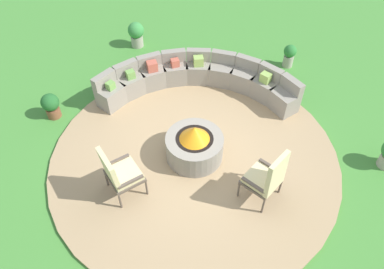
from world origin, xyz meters
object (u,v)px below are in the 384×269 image
at_px(potted_plant_5, 289,55).
at_px(lounge_chair_front_right, 267,177).
at_px(lounge_chair_front_left, 119,172).
at_px(potted_plant_1, 136,33).
at_px(fire_pit, 194,145).
at_px(curved_stone_bench, 197,80).
at_px(potted_plant_3, 51,105).

bearing_deg(potted_plant_5, lounge_chair_front_right, -119.35).
xyz_separation_m(lounge_chair_front_left, potted_plant_5, (4.36, 2.85, -0.30)).
bearing_deg(lounge_chair_front_right, potted_plant_1, 70.50).
height_order(fire_pit, curved_stone_bench, fire_pit).
relative_size(curved_stone_bench, lounge_chair_front_right, 3.70).
bearing_deg(lounge_chair_front_right, fire_pit, 93.00).
distance_m(fire_pit, lounge_chair_front_right, 1.54).
distance_m(lounge_chair_front_right, potted_plant_5, 4.06).
distance_m(fire_pit, potted_plant_5, 3.75).
bearing_deg(fire_pit, curved_stone_bench, 74.61).
xyz_separation_m(potted_plant_1, potted_plant_5, (3.50, -1.73, -0.05)).
xyz_separation_m(lounge_chair_front_left, potted_plant_3, (-1.23, 2.33, -0.30)).
distance_m(lounge_chair_front_left, potted_plant_1, 4.66).
bearing_deg(lounge_chair_front_right, curved_stone_bench, 62.43).
bearing_deg(potted_plant_5, potted_plant_1, 153.73).
bearing_deg(lounge_chair_front_left, potted_plant_5, 103.42).
bearing_deg(potted_plant_1, potted_plant_5, -26.27).
distance_m(curved_stone_bench, lounge_chair_front_right, 3.11).
xyz_separation_m(lounge_chair_front_right, potted_plant_1, (-1.51, 5.25, -0.27)).
xyz_separation_m(fire_pit, lounge_chair_front_left, (-1.43, -0.51, 0.25)).
relative_size(potted_plant_1, potted_plant_3, 1.15).
bearing_deg(lounge_chair_front_right, potted_plant_5, 25.07).
xyz_separation_m(fire_pit, potted_plant_3, (-2.66, 1.82, -0.04)).
bearing_deg(potted_plant_1, curved_stone_bench, -63.68).
distance_m(lounge_chair_front_left, lounge_chair_front_right, 2.47).
relative_size(lounge_chair_front_right, potted_plant_1, 1.71).
distance_m(lounge_chair_front_right, potted_plant_1, 5.47).
height_order(potted_plant_1, potted_plant_3, potted_plant_1).
bearing_deg(potted_plant_3, curved_stone_bench, 0.99).
xyz_separation_m(curved_stone_bench, lounge_chair_front_left, (-1.94, -2.39, 0.25)).
height_order(lounge_chair_front_left, potted_plant_3, lounge_chair_front_left).
relative_size(fire_pit, potted_plant_5, 1.86).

